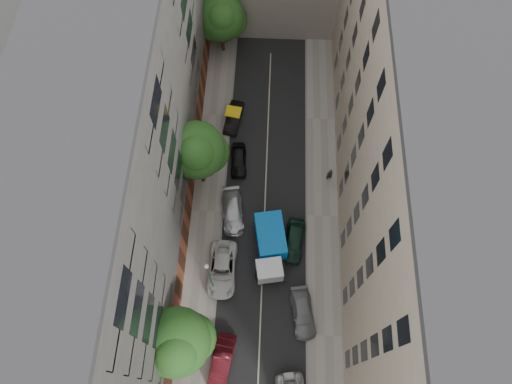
# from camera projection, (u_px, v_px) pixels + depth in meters

# --- Properties ---
(ground) EXTENTS (120.00, 120.00, 0.00)m
(ground) POSITION_uv_depth(u_px,v_px,m) (265.00, 214.00, 43.59)
(ground) COLOR #4C4C49
(ground) RESTS_ON ground
(road_surface) EXTENTS (8.00, 44.00, 0.02)m
(road_surface) POSITION_uv_depth(u_px,v_px,m) (265.00, 214.00, 43.58)
(road_surface) COLOR black
(road_surface) RESTS_ON ground
(sidewalk_left) EXTENTS (3.00, 44.00, 0.15)m
(sidewalk_left) POSITION_uv_depth(u_px,v_px,m) (207.00, 211.00, 43.62)
(sidewalk_left) COLOR gray
(sidewalk_left) RESTS_ON ground
(sidewalk_right) EXTENTS (3.00, 44.00, 0.15)m
(sidewalk_right) POSITION_uv_depth(u_px,v_px,m) (322.00, 216.00, 43.42)
(sidewalk_right) COLOR gray
(sidewalk_right) RESTS_ON ground
(building_left) EXTENTS (8.00, 44.00, 20.00)m
(building_left) POSITION_uv_depth(u_px,v_px,m) (123.00, 158.00, 34.73)
(building_left) COLOR #464441
(building_left) RESTS_ON ground
(building_right) EXTENTS (8.00, 44.00, 20.00)m
(building_right) POSITION_uv_depth(u_px,v_px,m) (413.00, 169.00, 34.33)
(building_right) COLOR #C0AC95
(building_right) RESTS_ON ground
(tarp_truck) EXTENTS (3.35, 6.37, 2.78)m
(tarp_truck) POSITION_uv_depth(u_px,v_px,m) (270.00, 246.00, 40.60)
(tarp_truck) COLOR black
(tarp_truck) RESTS_ON ground
(car_left_1) EXTENTS (2.20, 4.50, 1.42)m
(car_left_1) POSITION_uv_depth(u_px,v_px,m) (222.00, 360.00, 37.32)
(car_left_1) COLOR #4D0F16
(car_left_1) RESTS_ON ground
(car_left_2) EXTENTS (2.49, 5.35, 1.48)m
(car_left_2) POSITION_uv_depth(u_px,v_px,m) (222.00, 269.00, 40.53)
(car_left_2) COLOR silver
(car_left_2) RESTS_ON ground
(car_left_3) EXTENTS (2.58, 4.98, 1.38)m
(car_left_3) POSITION_uv_depth(u_px,v_px,m) (233.00, 212.00, 42.93)
(car_left_3) COLOR silver
(car_left_3) RESTS_ON ground
(car_left_4) EXTENTS (1.81, 3.95, 1.31)m
(car_left_4) POSITION_uv_depth(u_px,v_px,m) (239.00, 160.00, 45.33)
(car_left_4) COLOR black
(car_left_4) RESTS_ON ground
(car_left_5) EXTENTS (2.05, 4.22, 1.33)m
(car_left_5) POSITION_uv_depth(u_px,v_px,m) (234.00, 118.00, 47.46)
(car_left_5) COLOR black
(car_left_5) RESTS_ON ground
(car_right_1) EXTENTS (2.50, 4.71, 1.30)m
(car_right_1) POSITION_uv_depth(u_px,v_px,m) (303.00, 313.00, 38.99)
(car_right_1) COLOR slate
(car_right_1) RESTS_ON ground
(car_right_2) EXTENTS (2.38, 4.61, 1.50)m
(car_right_2) POSITION_uv_depth(u_px,v_px,m) (294.00, 241.00, 41.66)
(car_right_2) COLOR black
(car_right_2) RESTS_ON ground
(tree_near) EXTENTS (5.35, 5.08, 8.37)m
(tree_near) POSITION_uv_depth(u_px,v_px,m) (178.00, 344.00, 33.13)
(tree_near) COLOR #382619
(tree_near) RESTS_ON sidewalk_left
(tree_mid) EXTENTS (5.43, 5.18, 8.57)m
(tree_mid) POSITION_uv_depth(u_px,v_px,m) (198.00, 152.00, 39.77)
(tree_mid) COLOR #382619
(tree_mid) RESTS_ON sidewalk_left
(tree_far) EXTENTS (5.31, 5.04, 7.32)m
(tree_far) POSITION_uv_depth(u_px,v_px,m) (221.00, 19.00, 47.75)
(tree_far) COLOR #382619
(tree_far) RESTS_ON sidewalk_left
(lamp_post) EXTENTS (0.36, 0.36, 7.07)m
(lamp_post) POSITION_uv_depth(u_px,v_px,m) (210.00, 275.00, 36.53)
(lamp_post) COLOR #1C623D
(lamp_post) RESTS_ON sidewalk_left
(pedestrian) EXTENTS (0.71, 0.54, 1.73)m
(pedestrian) POSITION_uv_depth(u_px,v_px,m) (330.00, 175.00, 44.24)
(pedestrian) COLOR black
(pedestrian) RESTS_ON sidewalk_right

